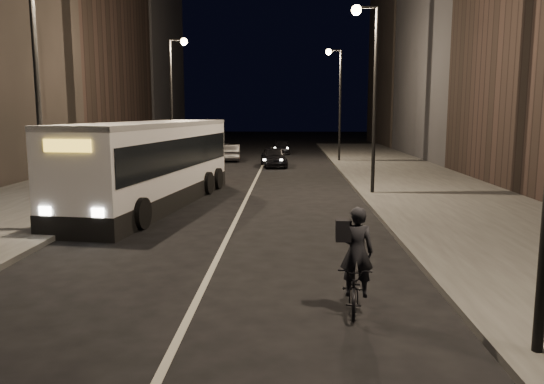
# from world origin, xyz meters

# --- Properties ---
(ground) EXTENTS (180.00, 180.00, 0.00)m
(ground) POSITION_xyz_m (0.00, 0.00, 0.00)
(ground) COLOR black
(ground) RESTS_ON ground
(sidewalk_right) EXTENTS (7.00, 70.00, 0.16)m
(sidewalk_right) POSITION_xyz_m (8.50, 14.00, 0.08)
(sidewalk_right) COLOR #383835
(sidewalk_right) RESTS_ON ground
(sidewalk_left) EXTENTS (7.00, 70.00, 0.16)m
(sidewalk_left) POSITION_xyz_m (-8.50, 14.00, 0.08)
(sidewalk_left) COLOR #383835
(sidewalk_left) RESTS_ON ground
(building_row_right) EXTENTS (8.00, 61.00, 21.00)m
(building_row_right) POSITION_xyz_m (16.00, 27.50, 10.50)
(building_row_right) COLOR black
(building_row_right) RESTS_ON ground
(building_row_left) EXTENTS (8.00, 61.00, 22.00)m
(building_row_left) POSITION_xyz_m (-16.00, 28.50, 11.00)
(building_row_left) COLOR black
(building_row_left) RESTS_ON ground
(streetlight_right_mid) EXTENTS (1.20, 0.44, 8.12)m
(streetlight_right_mid) POSITION_xyz_m (5.33, 12.00, 5.36)
(streetlight_right_mid) COLOR black
(streetlight_right_mid) RESTS_ON sidewalk_right
(streetlight_right_far) EXTENTS (1.20, 0.44, 8.12)m
(streetlight_right_far) POSITION_xyz_m (5.33, 28.00, 5.36)
(streetlight_right_far) COLOR black
(streetlight_right_far) RESTS_ON sidewalk_right
(streetlight_left_near) EXTENTS (1.20, 0.44, 8.12)m
(streetlight_left_near) POSITION_xyz_m (-5.33, 4.00, 5.36)
(streetlight_left_near) COLOR black
(streetlight_left_near) RESTS_ON sidewalk_left
(streetlight_left_far) EXTENTS (1.20, 0.44, 8.12)m
(streetlight_left_far) POSITION_xyz_m (-5.33, 22.00, 5.36)
(streetlight_left_far) COLOR black
(streetlight_left_far) RESTS_ON sidewalk_left
(city_bus) EXTENTS (4.29, 12.63, 3.35)m
(city_bus) POSITION_xyz_m (-3.60, 9.33, 1.82)
(city_bus) COLOR white
(city_bus) RESTS_ON ground
(cyclist_on_bicycle) EXTENTS (0.81, 1.82, 2.04)m
(cyclist_on_bicycle) POSITION_xyz_m (3.09, -2.02, 0.68)
(cyclist_on_bicycle) COLOR black
(cyclist_on_bicycle) RESTS_ON ground
(car_near) EXTENTS (2.11, 4.14, 1.35)m
(car_near) POSITION_xyz_m (0.80, 24.67, 0.67)
(car_near) COLOR black
(car_near) RESTS_ON ground
(car_mid) EXTENTS (1.65, 3.91, 1.25)m
(car_mid) POSITION_xyz_m (-2.60, 28.90, 0.63)
(car_mid) COLOR #303032
(car_mid) RESTS_ON ground
(car_far) EXTENTS (1.67, 3.97, 1.14)m
(car_far) POSITION_xyz_m (1.18, 36.12, 0.57)
(car_far) COLOR black
(car_far) RESTS_ON ground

